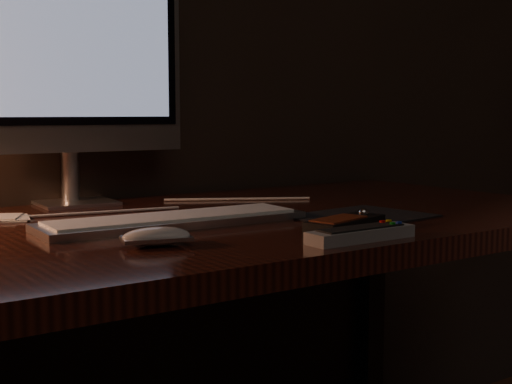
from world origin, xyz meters
TOP-DOWN VIEW (x-y plane):
  - desk at (0.00, 1.93)m, footprint 1.60×0.75m
  - monitor at (-0.10, 2.18)m, footprint 0.47×0.14m
  - keyboard at (-0.06, 1.83)m, footprint 0.47×0.15m
  - mousepad at (0.27, 1.71)m, footprint 0.26×0.22m
  - mouse at (-0.17, 1.67)m, footprint 0.11×0.08m
  - media_remote at (0.15, 1.62)m, footprint 0.17×0.10m
  - tv_remote at (0.10, 1.53)m, footprint 0.19×0.05m
  - cable at (0.05, 2.03)m, footprint 0.62×0.25m

SIDE VIEW (x-z plane):
  - desk at x=0.00m, z-range 0.25..1.00m
  - mousepad at x=0.27m, z-range 0.75..0.75m
  - cable at x=0.05m, z-range 0.75..0.76m
  - keyboard at x=-0.06m, z-range 0.75..0.77m
  - mouse at x=-0.17m, z-range 0.75..0.77m
  - tv_remote at x=0.10m, z-range 0.75..0.77m
  - media_remote at x=0.15m, z-range 0.75..0.78m
  - monitor at x=-0.10m, z-range 0.80..1.29m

